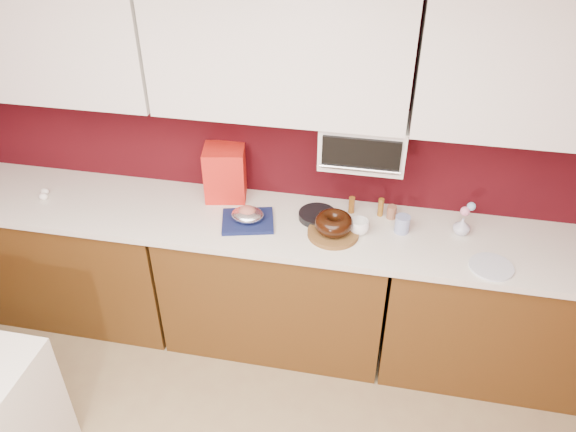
# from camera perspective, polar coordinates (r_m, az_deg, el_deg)

# --- Properties ---
(wall_back) EXTENTS (4.00, 0.02, 2.50)m
(wall_back) POSITION_cam_1_polar(r_m,az_deg,el_deg) (3.27, -0.18, 7.53)
(wall_back) COLOR #3D080D
(wall_back) RESTS_ON floor
(base_cabinet_left) EXTENTS (1.31, 0.58, 0.86)m
(base_cabinet_left) POSITION_cam_1_polar(r_m,az_deg,el_deg) (3.93, -20.58, -3.94)
(base_cabinet_left) COLOR #513110
(base_cabinet_left) RESTS_ON floor
(base_cabinet_center) EXTENTS (1.31, 0.58, 0.86)m
(base_cabinet_center) POSITION_cam_1_polar(r_m,az_deg,el_deg) (3.48, -1.17, -6.91)
(base_cabinet_center) COLOR #513110
(base_cabinet_center) RESTS_ON floor
(base_cabinet_right) EXTENTS (1.31, 0.58, 0.86)m
(base_cabinet_right) POSITION_cam_1_polar(r_m,az_deg,el_deg) (3.52, 20.88, -9.29)
(base_cabinet_right) COLOR #513110
(base_cabinet_right) RESTS_ON floor
(countertop) EXTENTS (4.00, 0.62, 0.04)m
(countertop) POSITION_cam_1_polar(r_m,az_deg,el_deg) (3.20, -1.27, -0.88)
(countertop) COLOR silver
(countertop) RESTS_ON base_cabinet_center
(upper_cabinet_left) EXTENTS (1.31, 0.33, 0.70)m
(upper_cabinet_left) POSITION_cam_1_polar(r_m,az_deg,el_deg) (3.41, -24.38, 16.65)
(upper_cabinet_left) COLOR white
(upper_cabinet_left) RESTS_ON wall_back
(upper_cabinet_center) EXTENTS (1.31, 0.33, 0.70)m
(upper_cabinet_center) POSITION_cam_1_polar(r_m,az_deg,el_deg) (2.89, -0.88, 16.70)
(upper_cabinet_center) COLOR white
(upper_cabinet_center) RESTS_ON wall_back
(upper_cabinet_right) EXTENTS (1.31, 0.33, 0.70)m
(upper_cabinet_right) POSITION_cam_1_polar(r_m,az_deg,el_deg) (2.93, 26.39, 13.45)
(upper_cabinet_right) COLOR white
(upper_cabinet_right) RESTS_ON wall_back
(toaster_oven) EXTENTS (0.45, 0.30, 0.25)m
(toaster_oven) POSITION_cam_1_polar(r_m,az_deg,el_deg) (3.03, 7.70, 7.58)
(toaster_oven) COLOR white
(toaster_oven) RESTS_ON upper_cabinet_center
(toaster_oven_door) EXTENTS (0.40, 0.02, 0.18)m
(toaster_oven_door) POSITION_cam_1_polar(r_m,az_deg,el_deg) (2.89, 7.43, 6.17)
(toaster_oven_door) COLOR black
(toaster_oven_door) RESTS_ON toaster_oven
(toaster_oven_handle) EXTENTS (0.42, 0.02, 0.02)m
(toaster_oven_handle) POSITION_cam_1_polar(r_m,az_deg,el_deg) (2.91, 7.29, 4.73)
(toaster_oven_handle) COLOR silver
(toaster_oven_handle) RESTS_ON toaster_oven
(cake_base) EXTENTS (0.36, 0.36, 0.03)m
(cake_base) POSITION_cam_1_polar(r_m,az_deg,el_deg) (3.09, 4.61, -1.74)
(cake_base) COLOR brown
(cake_base) RESTS_ON countertop
(bundt_cake) EXTENTS (0.27, 0.27, 0.09)m
(bundt_cake) POSITION_cam_1_polar(r_m,az_deg,el_deg) (3.05, 4.67, -0.73)
(bundt_cake) COLOR black
(bundt_cake) RESTS_ON cake_base
(navy_towel) EXTENTS (0.34, 0.31, 0.02)m
(navy_towel) POSITION_cam_1_polar(r_m,az_deg,el_deg) (3.18, -4.10, -0.52)
(navy_towel) COLOR #121A46
(navy_towel) RESTS_ON countertop
(foil_ham_nest) EXTENTS (0.19, 0.16, 0.07)m
(foil_ham_nest) POSITION_cam_1_polar(r_m,az_deg,el_deg) (3.16, -4.14, 0.14)
(foil_ham_nest) COLOR white
(foil_ham_nest) RESTS_ON navy_towel
(roasted_ham) EXTENTS (0.11, 0.10, 0.06)m
(roasted_ham) POSITION_cam_1_polar(r_m,az_deg,el_deg) (3.14, -4.16, 0.51)
(roasted_ham) COLOR #AF5E50
(roasted_ham) RESTS_ON foil_ham_nest
(pandoro_box) EXTENTS (0.27, 0.26, 0.32)m
(pandoro_box) POSITION_cam_1_polar(r_m,az_deg,el_deg) (3.36, -6.39, 4.40)
(pandoro_box) COLOR #B20B1B
(pandoro_box) RESTS_ON countertop
(dark_pan) EXTENTS (0.26, 0.26, 0.04)m
(dark_pan) POSITION_cam_1_polar(r_m,az_deg,el_deg) (3.21, 3.01, 0.05)
(dark_pan) COLOR black
(dark_pan) RESTS_ON countertop
(coffee_mug) EXTENTS (0.12, 0.12, 0.10)m
(coffee_mug) POSITION_cam_1_polar(r_m,az_deg,el_deg) (3.10, 7.25, -0.96)
(coffee_mug) COLOR white
(coffee_mug) RESTS_ON countertop
(blue_jar) EXTENTS (0.10, 0.10, 0.10)m
(blue_jar) POSITION_cam_1_polar(r_m,az_deg,el_deg) (3.15, 11.53, -0.81)
(blue_jar) COLOR navy
(blue_jar) RESTS_ON countertop
(flower_vase) EXTENTS (0.10, 0.10, 0.11)m
(flower_vase) POSITION_cam_1_polar(r_m,az_deg,el_deg) (3.21, 17.26, -0.90)
(flower_vase) COLOR silver
(flower_vase) RESTS_ON countertop
(flower_pink) EXTENTS (0.05, 0.05, 0.05)m
(flower_pink) POSITION_cam_1_polar(r_m,az_deg,el_deg) (3.16, 17.55, 0.47)
(flower_pink) COLOR pink
(flower_pink) RESTS_ON flower_vase
(flower_blue) EXTENTS (0.05, 0.05, 0.05)m
(flower_blue) POSITION_cam_1_polar(r_m,az_deg,el_deg) (3.17, 18.13, 0.93)
(flower_blue) COLOR #84ADD4
(flower_blue) RESTS_ON flower_vase
(china_plate) EXTENTS (0.25, 0.25, 0.01)m
(china_plate) POSITION_cam_1_polar(r_m,az_deg,el_deg) (3.04, 19.95, -4.87)
(china_plate) COLOR silver
(china_plate) RESTS_ON countertop
(amber_bottle) EXTENTS (0.04, 0.04, 0.10)m
(amber_bottle) POSITION_cam_1_polar(r_m,az_deg,el_deg) (3.26, 6.48, 1.13)
(amber_bottle) COLOR brown
(amber_bottle) RESTS_ON countertop
(paper_cup) EXTENTS (0.07, 0.07, 0.08)m
(paper_cup) POSITION_cam_1_polar(r_m,az_deg,el_deg) (3.25, 10.47, 0.39)
(paper_cup) COLOR brown
(paper_cup) RESTS_ON countertop
(egg_left) EXTENTS (0.06, 0.05, 0.04)m
(egg_left) POSITION_cam_1_polar(r_m,az_deg,el_deg) (3.73, -23.48, 2.30)
(egg_left) COLOR white
(egg_left) RESTS_ON countertop
(egg_right) EXTENTS (0.06, 0.06, 0.04)m
(egg_right) POSITION_cam_1_polar(r_m,az_deg,el_deg) (3.68, -23.60, 1.84)
(egg_right) COLOR white
(egg_right) RESTS_ON countertop
(amber_bottle_tall) EXTENTS (0.04, 0.04, 0.11)m
(amber_bottle_tall) POSITION_cam_1_polar(r_m,az_deg,el_deg) (3.25, 9.40, 0.88)
(amber_bottle_tall) COLOR brown
(amber_bottle_tall) RESTS_ON countertop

